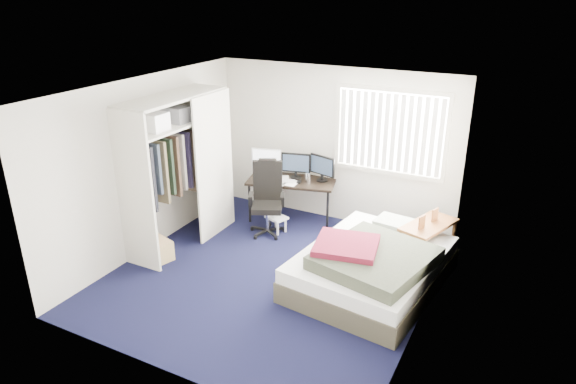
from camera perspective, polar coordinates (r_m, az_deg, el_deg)
The scene contains 10 objects.
ground at distance 7.00m, azimuth -1.81°, elevation -9.23°, with size 4.20×4.20×0.00m, color black.
room_shell at distance 6.35m, azimuth -1.97°, elevation 2.48°, with size 4.20×4.20×4.20m.
window_assembly at distance 7.80m, azimuth 11.28°, elevation 6.53°, with size 1.72×0.09×1.32m.
closet at distance 7.51m, azimuth -12.19°, elevation 3.87°, with size 0.64×1.84×2.22m.
desk at distance 8.33m, azimuth 0.47°, elevation 1.67°, with size 1.52×0.98×1.15m.
office_chair at distance 7.99m, azimuth -2.30°, elevation -1.48°, with size 0.72×0.72×1.16m.
footstool at distance 8.08m, azimuth -1.27°, elevation -3.12°, with size 0.38×0.34×0.25m.
nightstand at distance 7.31m, azimuth 15.35°, elevation -3.89°, with size 0.69×0.97×0.78m.
bed at distance 6.72m, azimuth 9.26°, elevation -8.06°, with size 1.85×2.31×0.70m.
pine_box at distance 7.54m, azimuth -14.23°, elevation -6.24°, with size 0.39×0.29×0.29m, color tan.
Camera 1 is at (2.93, -5.21, 3.65)m, focal length 32.00 mm.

